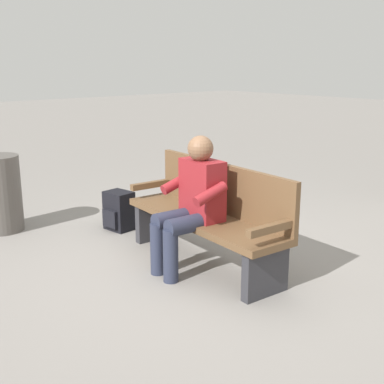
# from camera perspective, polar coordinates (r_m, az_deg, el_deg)

# --- Properties ---
(ground_plane) EXTENTS (40.00, 40.00, 0.00)m
(ground_plane) POSITION_cam_1_polar(r_m,az_deg,el_deg) (4.61, 1.24, -8.08)
(ground_plane) COLOR gray
(bench_near) EXTENTS (1.83, 0.63, 0.90)m
(bench_near) POSITION_cam_1_polar(r_m,az_deg,el_deg) (4.50, 1.99, -2.47)
(bench_near) COLOR brown
(bench_near) RESTS_ON ground
(person_seated) EXTENTS (0.59, 0.60, 1.18)m
(person_seated) POSITION_cam_1_polar(r_m,az_deg,el_deg) (4.28, -0.03, -1.00)
(person_seated) COLOR maroon
(person_seated) RESTS_ON ground
(backpack) EXTENTS (0.32, 0.29, 0.42)m
(backpack) POSITION_cam_1_polar(r_m,az_deg,el_deg) (5.50, -8.32, -2.15)
(backpack) COLOR black
(backpack) RESTS_ON ground
(trash_bin) EXTENTS (0.44, 0.44, 0.82)m
(trash_bin) POSITION_cam_1_polar(r_m,az_deg,el_deg) (5.74, -20.94, -0.17)
(trash_bin) COLOR #514C47
(trash_bin) RESTS_ON ground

